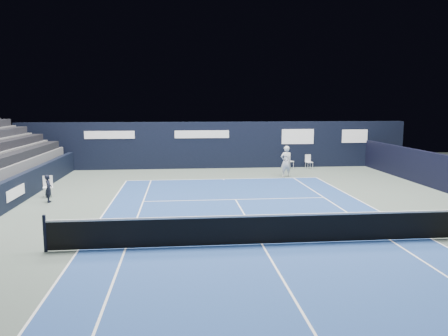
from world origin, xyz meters
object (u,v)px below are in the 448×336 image
Objects in this scene: folding_chair_back_b at (289,160)px; tennis_net at (262,228)px; folding_chair_back_a at (309,161)px; line_judge_chair at (48,185)px; tennis_player at (286,161)px.

folding_chair_back_b is 16.47m from tennis_net.
folding_chair_back_a is 0.90× the size of folding_chair_back_b.
tennis_net is at bearing -57.25° from line_judge_chair.
tennis_net is at bearing -123.12° from folding_chair_back_a.
line_judge_chair is (-14.69, -7.60, 0.02)m from folding_chair_back_a.
folding_chair_back_a is 0.51× the size of tennis_player.
tennis_net is 7.01× the size of tennis_player.
tennis_net is at bearing -106.94° from tennis_player.
folding_chair_back_a is at bearing 68.56° from tennis_net.
tennis_net is (-6.10, -15.54, -0.02)m from folding_chair_back_a.
folding_chair_back_b is (-1.32, 0.22, 0.06)m from folding_chair_back_a.
folding_chair_back_b is 1.06× the size of line_judge_chair.
folding_chair_back_a is 16.70m from tennis_net.
tennis_net is (8.59, -7.94, -0.05)m from line_judge_chair.
line_judge_chair is (-13.38, -7.81, -0.03)m from folding_chair_back_b.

